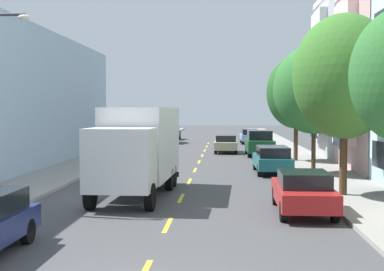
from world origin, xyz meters
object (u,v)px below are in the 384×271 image
at_px(parked_sedan_red, 303,191).
at_px(parked_hatchback_black, 172,133).
at_px(parked_suv_forest, 259,143).
at_px(street_tree_third, 314,89).
at_px(moving_champagne_sedan, 226,143).
at_px(street_tree_farthest, 296,93).
at_px(street_tree_second, 344,76).
at_px(delivery_box_truck, 139,146).
at_px(parked_wagon_teal, 272,159).
at_px(parked_suv_silver, 144,142).
at_px(parked_suv_charcoal, 167,134).
at_px(parked_wagon_sky, 250,136).

xyz_separation_m(parked_sedan_red, parked_hatchback_black, (-8.81, 44.90, 0.01)).
bearing_deg(parked_suv_forest, parked_sedan_red, -89.89).
bearing_deg(street_tree_third, moving_champagne_sedan, 106.91).
bearing_deg(parked_sedan_red, street_tree_third, 79.08).
bearing_deg(street_tree_farthest, parked_hatchback_black, 111.76).
xyz_separation_m(parked_sedan_red, parked_suv_forest, (-0.04, 22.84, 0.24)).
distance_m(street_tree_second, delivery_box_truck, 8.66).
height_order(street_tree_second, parked_wagon_teal, street_tree_second).
height_order(parked_sedan_red, parked_suv_silver, parked_suv_silver).
height_order(parked_wagon_teal, parked_hatchback_black, same).
height_order(street_tree_third, parked_sedan_red, street_tree_third).
height_order(street_tree_second, parked_sedan_red, street_tree_second).
xyz_separation_m(street_tree_third, parked_suv_charcoal, (-10.66, 27.42, -3.58)).
distance_m(street_tree_second, parked_wagon_teal, 9.39).
bearing_deg(moving_champagne_sedan, parked_sedan_red, -84.27).
xyz_separation_m(parked_suv_charcoal, parked_suv_forest, (8.59, -15.08, 0.00)).
distance_m(parked_wagon_teal, parked_suv_silver, 14.33).
relative_size(street_tree_third, parked_sedan_red, 1.50).
relative_size(parked_wagon_teal, parked_hatchback_black, 1.18).
bearing_deg(parked_wagon_teal, parked_wagon_sky, 90.10).
bearing_deg(street_tree_third, parked_hatchback_black, 107.49).
bearing_deg(moving_champagne_sedan, parked_suv_charcoal, 116.25).
bearing_deg(parked_wagon_sky, parked_suv_silver, -120.66).
height_order(street_tree_third, parked_wagon_teal, street_tree_third).
distance_m(delivery_box_truck, parked_sedan_red, 7.21).
bearing_deg(parked_suv_forest, parked_suv_silver, -179.68).
height_order(delivery_box_truck, parked_wagon_teal, delivery_box_truck).
bearing_deg(street_tree_second, parked_suv_forest, 96.03).
bearing_deg(parked_suv_forest, parked_wagon_teal, -90.08).
relative_size(parked_suv_silver, parked_hatchback_black, 1.21).
xyz_separation_m(street_tree_third, parked_suv_silver, (-10.90, 12.29, -3.58)).
relative_size(parked_suv_charcoal, parked_suv_silver, 1.00).
relative_size(delivery_box_truck, parked_suv_silver, 1.66).
xyz_separation_m(street_tree_farthest, parked_hatchback_black, (-10.84, 27.15, -3.87)).
xyz_separation_m(street_tree_second, moving_champagne_sedan, (-4.60, 22.38, -4.05)).
xyz_separation_m(street_tree_second, parked_hatchback_black, (-10.84, 41.64, -4.05)).
height_order(street_tree_farthest, parked_hatchback_black, street_tree_farthest).
xyz_separation_m(parked_wagon_teal, moving_champagne_sedan, (-2.52, 14.15, -0.05)).
bearing_deg(parked_hatchback_black, street_tree_third, -72.51).
distance_m(delivery_box_truck, parked_suv_silver, 19.49).
bearing_deg(parked_suv_forest, parked_hatchback_black, 111.68).
bearing_deg(delivery_box_truck, parked_hatchback_black, 93.66).
bearing_deg(parked_wagon_teal, parked_sedan_red, -89.71).
distance_m(street_tree_farthest, moving_champagne_sedan, 9.92).
bearing_deg(parked_suv_silver, street_tree_third, -48.44).
height_order(parked_suv_charcoal, parked_suv_silver, same).
xyz_separation_m(street_tree_third, delivery_box_truck, (-8.19, -6.98, -2.56)).
relative_size(parked_wagon_sky, parked_hatchback_black, 1.18).
distance_m(street_tree_farthest, parked_suv_silver, 12.54).
height_order(street_tree_second, street_tree_farthest, street_tree_second).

